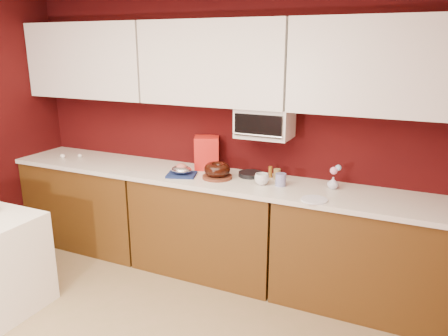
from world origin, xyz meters
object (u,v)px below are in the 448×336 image
object	(u,v)px
bundt_cake	(217,169)
coffee_mug	(262,178)
toaster_oven	(265,123)
pandoro_box	(207,153)
foil_ham_nest	(181,170)
blue_jar	(281,180)
flower_vase	(333,182)

from	to	relation	value
bundt_cake	coffee_mug	xyz separation A→B (m)	(0.40, -0.00, -0.02)
toaster_oven	pandoro_box	distance (m)	0.66
coffee_mug	foil_ham_nest	bearing A→B (deg)	-175.45
bundt_cake	foil_ham_nest	bearing A→B (deg)	-169.10
toaster_oven	bundt_cake	bearing A→B (deg)	-150.32
coffee_mug	blue_jar	size ratio (longest dim) A/B	1.08
foil_ham_nest	pandoro_box	world-z (taller)	pandoro_box
toaster_oven	blue_jar	xyz separation A→B (m)	(0.21, -0.17, -0.42)
toaster_oven	blue_jar	bearing A→B (deg)	-38.71
bundt_cake	pandoro_box	size ratio (longest dim) A/B	0.75
toaster_oven	foil_ham_nest	distance (m)	0.83
foil_ham_nest	pandoro_box	bearing A→B (deg)	72.68
foil_ham_nest	coffee_mug	xyz separation A→B (m)	(0.72, 0.06, 0.00)
blue_jar	toaster_oven	bearing A→B (deg)	141.29
blue_jar	foil_ham_nest	bearing A→B (deg)	-173.92
coffee_mug	pandoro_box	bearing A→B (deg)	158.72
flower_vase	toaster_oven	bearing A→B (deg)	174.41
bundt_cake	coffee_mug	distance (m)	0.40
foil_ham_nest	pandoro_box	size ratio (longest dim) A/B	0.61
pandoro_box	bundt_cake	bearing A→B (deg)	-72.18
pandoro_box	blue_jar	xyz separation A→B (m)	(0.78, -0.21, -0.10)
foil_ham_nest	blue_jar	size ratio (longest dim) A/B	1.76
flower_vase	blue_jar	bearing A→B (deg)	-164.98
blue_jar	pandoro_box	bearing A→B (deg)	164.96
toaster_oven	blue_jar	size ratio (longest dim) A/B	4.37
coffee_mug	blue_jar	bearing A→B (deg)	13.29
toaster_oven	foil_ham_nest	xyz separation A→B (m)	(-0.66, -0.26, -0.42)
coffee_mug	blue_jar	xyz separation A→B (m)	(0.15, 0.04, -0.00)
pandoro_box	coffee_mug	world-z (taller)	pandoro_box
toaster_oven	bundt_cake	world-z (taller)	toaster_oven
toaster_oven	pandoro_box	size ratio (longest dim) A/B	1.51
pandoro_box	coffee_mug	size ratio (longest dim) A/B	2.68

